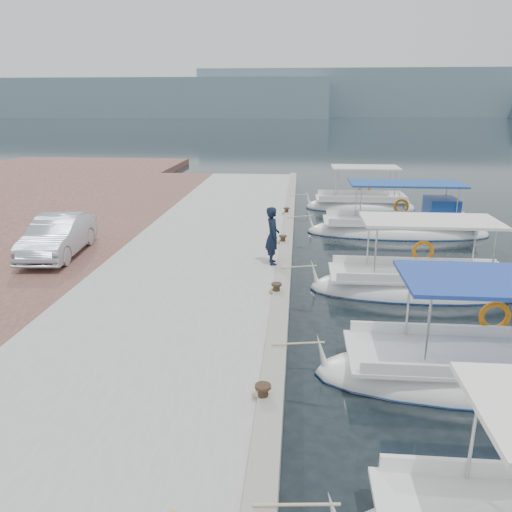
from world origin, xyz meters
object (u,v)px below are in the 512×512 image
at_px(fishing_caique_c, 418,288).
at_px(parked_car, 58,236).
at_px(fishing_caique_e, 360,206).
at_px(fisherman, 273,236).
at_px(fishing_caique_d, 400,230).
at_px(fishing_caique_b, 493,377).

relative_size(fishing_caique_c, parked_car, 1.58).
height_order(fishing_caique_e, fisherman, fisherman).
bearing_deg(parked_car, fisherman, -7.72).
relative_size(fishing_caique_c, fishing_caique_d, 0.83).
relative_size(fishing_caique_e, fisherman, 3.14).
height_order(fishing_caique_c, fisherman, fisherman).
distance_m(fishing_caique_b, fishing_caique_d, 11.95).
bearing_deg(fishing_caique_c, fishing_caique_b, -85.54).
bearing_deg(fishing_caique_e, fishing_caique_b, -87.69).
relative_size(fishing_caique_d, fisherman, 4.21).
distance_m(fishing_caique_c, fisherman, 4.65).
xyz_separation_m(fishing_caique_e, parked_car, (-11.25, -11.10, 1.04)).
relative_size(fishing_caique_d, fishing_caique_e, 1.34).
xyz_separation_m(fishing_caique_b, fishing_caique_d, (0.38, 11.94, 0.06)).
height_order(fishing_caique_c, fishing_caique_e, same).
relative_size(fishing_caique_c, fishing_caique_e, 1.11).
distance_m(fishing_caique_d, fishing_caique_e, 5.43).
distance_m(fishing_caique_b, fishing_caique_c, 5.01).
bearing_deg(parked_car, fishing_caique_c, -11.11).
bearing_deg(fishing_caique_d, fishing_caique_c, -96.35).
height_order(fishing_caique_b, parked_car, fishing_caique_b).
distance_m(fishing_caique_c, parked_car, 11.66).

